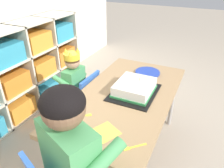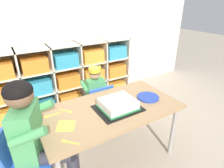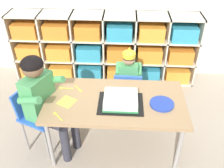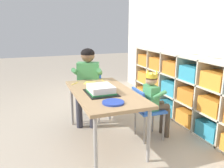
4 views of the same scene
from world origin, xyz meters
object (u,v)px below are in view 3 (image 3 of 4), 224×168
classroom_chair_blue (128,89)px  fork_near_child_seat (65,88)px  classroom_chair_adult_side (38,111)px  fork_near_cake_tray (57,116)px  child_with_crown (128,73)px  activity_table (115,104)px  fork_at_table_front_edge (79,89)px  birthday_cake_on_tray (121,100)px  paper_plate_stack (162,104)px  adult_helper_seated (44,97)px

classroom_chair_blue → fork_near_child_seat: classroom_chair_blue is taller
classroom_chair_adult_side → fork_near_cake_tray: size_ratio=6.37×
child_with_crown → activity_table: bearing=79.9°
fork_at_table_front_edge → classroom_chair_blue: bearing=-92.7°
activity_table → classroom_chair_adult_side: classroom_chair_adult_side is taller
activity_table → fork_near_child_seat: bearing=162.9°
classroom_chair_adult_side → fork_at_table_front_edge: classroom_chair_adult_side is taller
activity_table → fork_at_table_front_edge: 0.39m
child_with_crown → fork_at_table_front_edge: 0.66m
fork_at_table_front_edge → activity_table: bearing=-150.2°
fork_near_cake_tray → fork_near_child_seat: bearing=139.3°
birthday_cake_on_tray → fork_near_child_seat: size_ratio=2.91×
birthday_cake_on_tray → fork_at_table_front_edge: 0.46m
activity_table → birthday_cake_on_tray: birthday_cake_on_tray is taller
activity_table → classroom_chair_adult_side: 0.77m
classroom_chair_blue → classroom_chair_adult_side: classroom_chair_adult_side is taller
classroom_chair_blue → birthday_cake_on_tray: 0.61m
classroom_chair_adult_side → fork_at_table_front_edge: bearing=-49.8°
birthday_cake_on_tray → paper_plate_stack: 0.37m
activity_table → child_with_crown: bearing=78.5°
fork_at_table_front_edge → fork_near_cake_tray: size_ratio=1.04×
paper_plate_stack → fork_near_cake_tray: size_ratio=2.02×
birthday_cake_on_tray → classroom_chair_blue: bearing=82.8°
activity_table → adult_helper_seated: (-0.65, -0.03, 0.08)m
classroom_chair_adult_side → fork_near_child_seat: 0.35m
child_with_crown → fork_near_child_seat: (-0.61, -0.44, 0.09)m
classroom_chair_blue → classroom_chair_adult_side: size_ratio=0.92×
classroom_chair_blue → paper_plate_stack: size_ratio=2.92×
child_with_crown → fork_near_cake_tray: (-0.60, -0.83, 0.09)m
child_with_crown → classroom_chair_adult_side: size_ratio=1.24×
activity_table → fork_at_table_front_edge: size_ratio=11.45×
adult_helper_seated → birthday_cake_on_tray: bearing=-70.1°
activity_table → birthday_cake_on_tray: 0.11m
classroom_chair_adult_side → adult_helper_seated: adult_helper_seated is taller
classroom_chair_blue → birthday_cake_on_tray: size_ratio=1.57×
adult_helper_seated → birthday_cake_on_tray: 0.70m
classroom_chair_blue → paper_plate_stack: paper_plate_stack is taller
child_with_crown → classroom_chair_adult_side: (-0.87, -0.58, -0.10)m
paper_plate_stack → fork_near_child_seat: paper_plate_stack is taller
fork_at_table_front_edge → birthday_cake_on_tray: bearing=-153.9°
adult_helper_seated → paper_plate_stack: (1.06, -0.02, -0.02)m
classroom_chair_blue → classroom_chair_adult_side: 0.99m
fork_near_cake_tray → activity_table: bearing=73.3°
classroom_chair_adult_side → fork_near_cake_tray: bearing=-110.6°
classroom_chair_blue → fork_near_child_seat: (-0.61, -0.33, 0.23)m
classroom_chair_blue → adult_helper_seated: (-0.77, -0.51, 0.26)m
adult_helper_seated → fork_near_cake_tray: (0.17, -0.21, -0.03)m
classroom_chair_adult_side → birthday_cake_on_tray: size_ratio=1.70×
activity_table → adult_helper_seated: bearing=-177.7°
paper_plate_stack → fork_near_cake_tray: paper_plate_stack is taller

